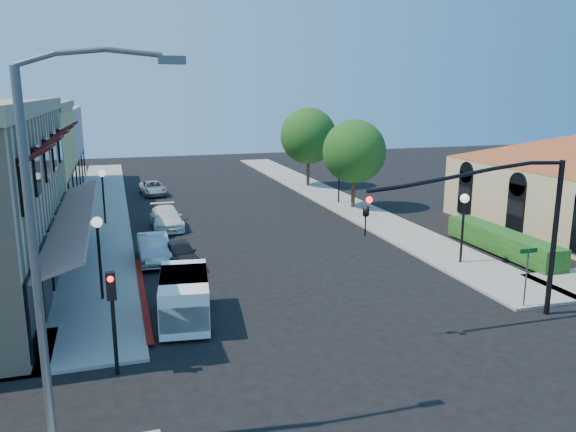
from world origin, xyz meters
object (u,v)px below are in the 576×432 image
object	(u,v)px
lamppost_right_near	(464,211)
lamppost_left_far	(103,183)
cobra_streetlight	(50,239)
lamppost_right_far	(339,168)
lamppost_left_near	(98,237)
white_van	(184,295)
parked_car_a	(179,253)
parked_car_c	(166,218)
parked_car_b	(154,248)
parked_car_d	(153,188)
street_tree_b	(308,136)
secondary_signal	(112,304)
street_tree_a	(354,151)
signal_mast_arm	(509,215)
street_name_sign	(527,268)

from	to	relation	value
lamppost_right_near	lamppost_left_far	bearing A→B (deg)	140.53
cobra_streetlight	lamppost_right_far	world-z (taller)	cobra_streetlight
lamppost_left_near	white_van	xyz separation A→B (m)	(2.99, -3.07, -1.70)
parked_car_a	parked_car_c	distance (m)	8.00
lamppost_left_near	parked_car_b	size ratio (longest dim) A/B	0.86
white_van	parked_car_d	size ratio (longest dim) A/B	1.03
lamppost_right_near	parked_car_c	xyz separation A→B (m)	(-13.30, 12.00, -2.08)
white_van	lamppost_right_far	bearing A→B (deg)	53.70
parked_car_d	lamppost_left_near	bearing A→B (deg)	-103.42
street_tree_b	lamppost_left_near	distance (m)	29.64
street_tree_b	parked_car_a	distance (m)	24.56
secondary_signal	cobra_streetlight	xyz separation A→B (m)	(-1.15, -3.41, 2.95)
parked_car_a	parked_car_d	xyz separation A→B (m)	(0.11, 20.00, -0.07)
lamppost_left_near	parked_car_d	bearing A→B (deg)	81.24
lamppost_right_far	white_van	bearing A→B (deg)	-126.30
parked_car_b	white_van	bearing A→B (deg)	-86.65
street_tree_a	lamppost_left_far	size ratio (longest dim) A/B	1.82
lamppost_right_far	white_van	size ratio (longest dim) A/B	0.85
secondary_signal	lamppost_left_far	distance (m)	20.60
lamppost_right_far	parked_car_d	world-z (taller)	lamppost_right_far
signal_mast_arm	white_van	size ratio (longest dim) A/B	1.90
parked_car_d	parked_car_b	bearing A→B (deg)	-98.47
lamppost_right_near	street_name_sign	bearing A→B (deg)	-99.78
street_tree_a	lamppost_left_near	bearing A→B (deg)	-141.02
street_tree_a	parked_car_a	bearing A→B (deg)	-143.88
lamppost_right_near	lamppost_right_far	xyz separation A→B (m)	(0.00, 16.00, 0.00)
street_tree_b	parked_car_a	size ratio (longest dim) A/B	1.89
lamppost_left_far	lamppost_right_near	distance (m)	22.02
parked_car_a	parked_car_c	bearing A→B (deg)	83.21
street_tree_a	lamppost_right_far	distance (m)	2.49
secondary_signal	parked_car_a	bearing A→B (deg)	73.71
street_tree_b	white_van	size ratio (longest dim) A/B	1.67
parked_car_a	lamppost_left_near	bearing A→B (deg)	-137.99
street_tree_b	lamppost_left_near	xyz separation A→B (m)	(-17.30, -24.00, -1.81)
secondary_signal	parked_car_a	xyz separation A→B (m)	(3.09, 10.59, -1.69)
street_tree_a	street_name_sign	bearing A→B (deg)	-93.76
lamppost_left_near	white_van	distance (m)	4.61
street_tree_a	cobra_streetlight	size ratio (longest dim) A/B	0.70
signal_mast_arm	lamppost_right_near	world-z (taller)	signal_mast_arm
lamppost_left_far	parked_car_a	distance (m)	10.83
street_tree_b	parked_car_a	bearing A→B (deg)	-124.42
street_name_sign	parked_car_d	size ratio (longest dim) A/B	0.61
secondary_signal	lamppost_right_near	xyz separation A→B (m)	(16.50, 6.59, 0.42)
street_tree_b	cobra_streetlight	bearing A→B (deg)	-117.83
parked_car_b	cobra_streetlight	bearing A→B (deg)	-102.24
parked_car_a	parked_car_b	distance (m)	1.53
lamppost_right_near	secondary_signal	bearing A→B (deg)	-158.22
street_tree_b	lamppost_left_far	world-z (taller)	street_tree_b
secondary_signal	white_van	world-z (taller)	secondary_signal
secondary_signal	lamppost_left_far	world-z (taller)	lamppost_left_far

